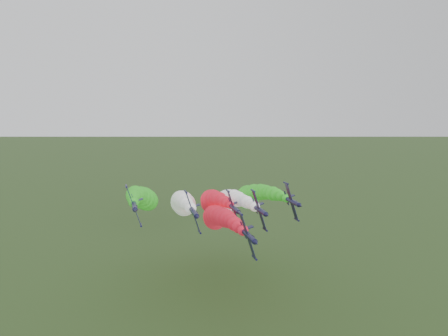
# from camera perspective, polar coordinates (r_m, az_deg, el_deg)

# --- Properties ---
(jet_lead) EXTENTS (13.58, 75.19, 21.85)m
(jet_lead) POSITION_cam_1_polar(r_m,az_deg,el_deg) (138.67, -0.90, -6.38)
(jet_lead) COLOR black
(jet_lead) RESTS_ON ground
(jet_inner_left) EXTENTS (13.71, 75.32, 21.97)m
(jet_inner_left) POSITION_cam_1_polar(r_m,az_deg,el_deg) (150.73, -5.43, -4.47)
(jet_inner_left) COLOR black
(jet_inner_left) RESTS_ON ground
(jet_inner_right) EXTENTS (13.58, 75.19, 21.85)m
(jet_inner_right) POSITION_cam_1_polar(r_m,az_deg,el_deg) (153.61, 0.48, -4.36)
(jet_inner_right) COLOR black
(jet_inner_right) RESTS_ON ground
(jet_outer_left) EXTENTS (13.15, 74.75, 21.41)m
(jet_outer_left) POSITION_cam_1_polar(r_m,az_deg,el_deg) (154.12, -10.63, -3.86)
(jet_outer_left) COLOR black
(jet_outer_left) RESTS_ON ground
(jet_outer_right) EXTENTS (13.58, 75.19, 21.84)m
(jet_outer_right) POSITION_cam_1_polar(r_m,az_deg,el_deg) (161.12, 3.56, -3.63)
(jet_outer_right) COLOR black
(jet_outer_right) RESTS_ON ground
(jet_trail) EXTENTS (13.52, 75.13, 21.78)m
(jet_trail) POSITION_cam_1_polar(r_m,az_deg,el_deg) (164.67, -1.58, -4.27)
(jet_trail) COLOR black
(jet_trail) RESTS_ON ground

